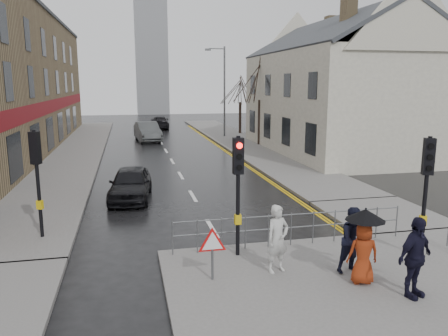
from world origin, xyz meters
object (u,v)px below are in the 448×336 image
pedestrian_b (354,240)px  car_parked (131,183)px  pedestrian_a (278,239)px  pedestrian_d (415,257)px  pedestrian_with_umbrella (364,241)px  car_mid (148,132)px

pedestrian_b → car_parked: size_ratio=0.42×
pedestrian_a → pedestrian_d: (2.57, -1.95, 0.06)m
pedestrian_with_umbrella → pedestrian_d: 1.18m
pedestrian_d → pedestrian_a: bearing=121.9°
pedestrian_a → pedestrian_b: 1.95m
pedestrian_with_umbrella → car_mid: pedestrian_with_umbrella is taller
pedestrian_d → car_mid: bearing=77.8°
pedestrian_b → car_mid: size_ratio=0.35×
pedestrian_d → pedestrian_b: bearing=93.3°
pedestrian_b → car_parked: pedestrian_b is taller
pedestrian_with_umbrella → car_mid: (-3.77, 29.14, -0.39)m
pedestrian_b → pedestrian_d: (0.67, -1.50, 0.08)m
pedestrian_a → car_parked: bearing=94.5°
pedestrian_b → car_parked: 10.67m
pedestrian_with_umbrella → car_mid: bearing=97.4°
pedestrian_b → pedestrian_with_umbrella: bearing=-106.6°
pedestrian_b → car_mid: pedestrian_b is taller
pedestrian_a → car_mid: pedestrian_a is taller
pedestrian_d → car_parked: bearing=99.3°
pedestrian_d → car_mid: 30.36m
pedestrian_b → car_mid: (-3.86, 28.52, -0.18)m
pedestrian_a → pedestrian_with_umbrella: size_ratio=0.95×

